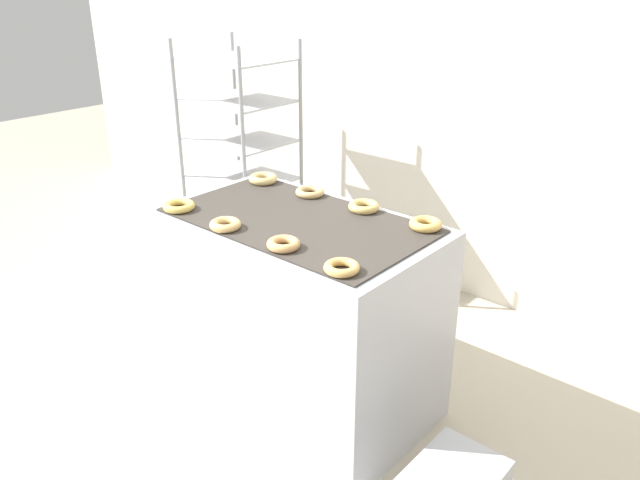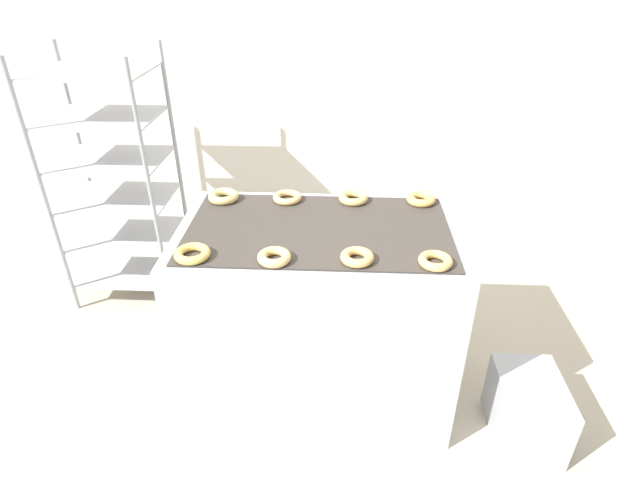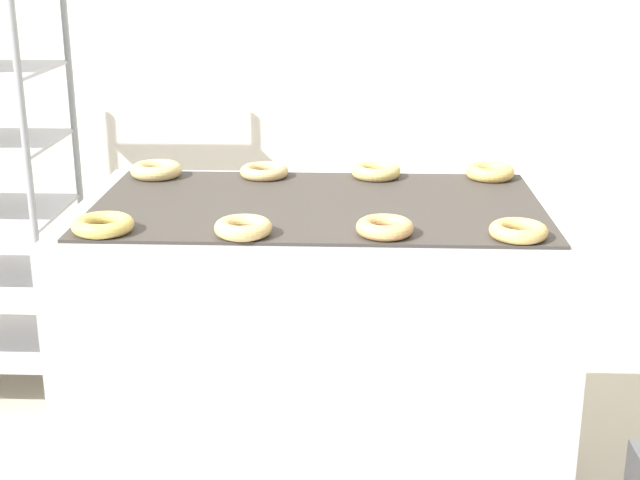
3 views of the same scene
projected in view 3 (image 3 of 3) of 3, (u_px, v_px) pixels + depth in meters
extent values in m
cube|color=#A8AAB2|center=(318.00, 372.00, 2.40)|extent=(1.22, 0.73, 0.93)
cube|color=#38332D|center=(318.00, 205.00, 2.25)|extent=(1.12, 0.64, 0.01)
cube|color=#262628|center=(459.00, 366.00, 2.02)|extent=(0.12, 0.07, 0.10)
cylinder|color=gray|center=(32.00, 203.00, 2.88)|extent=(0.02, 0.02, 1.53)
cylinder|color=gray|center=(78.00, 167.00, 3.35)|extent=(0.02, 0.02, 1.53)
torus|color=#DEBC59|center=(103.00, 225.00, 2.02)|extent=(0.14, 0.14, 0.03)
torus|color=#E7B96E|center=(243.00, 228.00, 1.99)|extent=(0.13, 0.13, 0.04)
torus|color=#E0A561|center=(385.00, 227.00, 2.00)|extent=(0.13, 0.13, 0.04)
torus|color=#E3B160|center=(518.00, 231.00, 1.98)|extent=(0.13, 0.13, 0.03)
torus|color=#D4B670|center=(156.00, 170.00, 2.50)|extent=(0.14, 0.14, 0.04)
torus|color=tan|center=(264.00, 171.00, 2.50)|extent=(0.14, 0.14, 0.03)
torus|color=#D7B665|center=(376.00, 171.00, 2.49)|extent=(0.14, 0.14, 0.04)
torus|color=#E8B55B|center=(490.00, 172.00, 2.48)|extent=(0.13, 0.13, 0.04)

